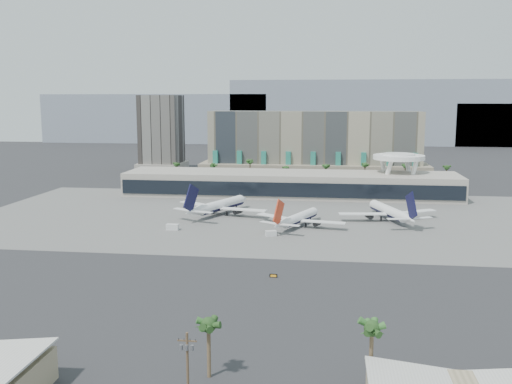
# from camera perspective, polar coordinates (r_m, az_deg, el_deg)

# --- Properties ---
(ground) EXTENTS (900.00, 900.00, 0.00)m
(ground) POSITION_cam_1_polar(r_m,az_deg,el_deg) (188.35, 1.02, -5.87)
(ground) COLOR #232326
(ground) RESTS_ON ground
(apron_pad) EXTENTS (260.00, 130.00, 0.06)m
(apron_pad) POSITION_cam_1_polar(r_m,az_deg,el_deg) (241.61, 2.49, -2.49)
(apron_pad) COLOR #5B5B59
(apron_pad) RESTS_ON ground
(mountain_ridge) EXTENTS (680.00, 60.00, 70.00)m
(mountain_ridge) POSITION_cam_1_polar(r_m,az_deg,el_deg) (651.02, 8.20, 7.45)
(mountain_ridge) COLOR gray
(mountain_ridge) RESTS_ON ground
(hotel) EXTENTS (140.00, 30.00, 42.00)m
(hotel) POSITION_cam_1_polar(r_m,az_deg,el_deg) (356.72, 5.79, 4.00)
(hotel) COLOR gray
(hotel) RESTS_ON ground
(office_tower) EXTENTS (30.00, 30.00, 52.00)m
(office_tower) POSITION_cam_1_polar(r_m,az_deg,el_deg) (398.64, -9.41, 5.35)
(office_tower) COLOR black
(office_tower) RESTS_ON ground
(terminal) EXTENTS (170.00, 32.50, 14.50)m
(terminal) POSITION_cam_1_polar(r_m,az_deg,el_deg) (294.34, 3.43, 0.90)
(terminal) COLOR #B0AA9B
(terminal) RESTS_ON ground
(saucer_structure) EXTENTS (26.00, 26.00, 21.89)m
(saucer_structure) POSITION_cam_1_polar(r_m,az_deg,el_deg) (300.28, 14.08, 3.10)
(saucer_structure) COLOR white
(saucer_structure) RESTS_ON ground
(palm_row) EXTENTS (157.80, 2.80, 13.10)m
(palm_row) POSITION_cam_1_polar(r_m,az_deg,el_deg) (328.24, 5.09, 2.45)
(palm_row) COLOR brown
(palm_row) RESTS_ON ground
(utility_pole) EXTENTS (3.20, 0.85, 12.00)m
(utility_pole) POSITION_cam_1_polar(r_m,az_deg,el_deg) (97.05, -6.88, -16.45)
(utility_pole) COLOR #4C3826
(utility_pole) RESTS_ON ground
(airliner_left) EXTENTS (41.62, 42.84, 15.84)m
(airliner_left) POSITION_cam_1_polar(r_m,az_deg,el_deg) (245.79, -3.73, -1.36)
(airliner_left) COLOR white
(airliner_left) RESTS_ON ground
(airliner_centre) EXTENTS (35.81, 36.92, 13.51)m
(airliner_centre) POSITION_cam_1_polar(r_m,az_deg,el_deg) (223.02, 4.23, -2.61)
(airliner_centre) COLOR white
(airliner_centre) RESTS_ON ground
(airliner_right) EXTENTS (40.80, 42.19, 15.14)m
(airliner_right) POSITION_cam_1_polar(r_m,az_deg,el_deg) (239.37, 13.25, -1.92)
(airliner_right) COLOR white
(airliner_right) RESTS_ON ground
(service_vehicle_a) EXTENTS (4.69, 2.35, 2.28)m
(service_vehicle_a) POSITION_cam_1_polar(r_m,az_deg,el_deg) (219.38, -8.36, -3.49)
(service_vehicle_a) COLOR silver
(service_vehicle_a) RESTS_ON ground
(service_vehicle_b) EXTENTS (4.37, 3.37, 1.98)m
(service_vehicle_b) POSITION_cam_1_polar(r_m,az_deg,el_deg) (207.67, 1.50, -4.16)
(service_vehicle_b) COLOR silver
(service_vehicle_b) RESTS_ON ground
(taxiway_sign) EXTENTS (2.20, 0.42, 0.99)m
(taxiway_sign) POSITION_cam_1_polar(r_m,az_deg,el_deg) (160.78, 1.75, -8.36)
(taxiway_sign) COLOR black
(taxiway_sign) RESTS_ON ground
(near_palm_a) EXTENTS (6.00, 6.00, 11.23)m
(near_palm_a) POSITION_cam_1_polar(r_m,az_deg,el_deg) (104.02, -4.76, -13.82)
(near_palm_a) COLOR brown
(near_palm_a) RESTS_ON ground
(near_palm_b) EXTENTS (6.00, 6.00, 12.43)m
(near_palm_b) POSITION_cam_1_polar(r_m,az_deg,el_deg) (101.10, 11.50, -13.96)
(near_palm_b) COLOR brown
(near_palm_b) RESTS_ON ground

